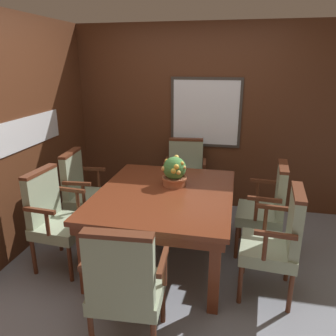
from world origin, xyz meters
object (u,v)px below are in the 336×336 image
Objects in this scene: chair_left_far at (83,189)px; chair_head_far at (185,173)px; chair_head_near at (125,283)px; potted_plant at (175,172)px; chair_right_near at (278,239)px; dining_table at (165,200)px; chair_right_far at (267,205)px; chair_left_near at (54,215)px.

chair_head_far is (1.08, 0.82, 0.00)m from chair_left_far.
potted_plant is at bearing -96.95° from chair_head_near.
chair_right_near is (2.13, -0.69, 0.00)m from chair_left_far.
chair_head_far is 1.84m from chair_right_near.
chair_head_near is at bearing -48.04° from chair_right_near.
dining_table is at bearing -112.88° from chair_left_far.
chair_right_far is 1.00× the size of chair_right_near.
chair_right_near is at bearing -113.03° from chair_left_far.
chair_head_far is 2.34m from chair_head_near.
potted_plant is at bearing -102.30° from chair_left_far.
chair_head_near is (-0.03, -2.34, 0.00)m from chair_head_far.
potted_plant is (0.06, 0.20, 0.24)m from dining_table.
chair_left_near is 1.32m from chair_head_near.
chair_head_near is at bearing -150.37° from chair_left_far.
dining_table is 1.09m from chair_left_near.
chair_head_near is (-1.04, -1.51, 0.00)m from chair_right_far.
chair_right_far is 1.00× the size of chair_head_near.
chair_left_near and chair_right_near have the same top height.
chair_head_near is at bearing -93.01° from potted_plant.
chair_right_far is (2.05, 0.67, 0.00)m from chair_left_near.
chair_left_near is at bearing -43.47° from chair_head_near.
chair_head_near is 3.17× the size of potted_plant.
chair_left_far is at bearing 162.06° from dining_table.
dining_table is 1.12m from chair_right_near.
chair_head_far is 1.30m from chair_right_far.
chair_head_far is at bearing -94.71° from chair_head_near.
chair_right_far is (1.02, 0.33, -0.11)m from dining_table.
dining_table is at bearing -94.63° from chair_head_near.
chair_head_far is 1.00× the size of chair_head_near.
chair_head_far and chair_head_near have the same top height.
chair_right_far is at bearing -67.71° from chair_left_near.
chair_left_near is 1.00× the size of chair_right_far.
chair_head_far is 1.02m from potted_plant.
potted_plant is at bearing 73.74° from dining_table.
potted_plant reaches higher than chair_left_far.
chair_right_near is at bearing -146.31° from chair_head_near.
chair_head_near is 1.42m from potted_plant.
chair_head_far is (0.02, 1.16, -0.11)m from dining_table.
chair_right_far and chair_right_near have the same top height.
dining_table is 1.59× the size of chair_right_near.
chair_right_far is at bearing -128.44° from chair_head_near.
potted_plant reaches higher than chair_head_far.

